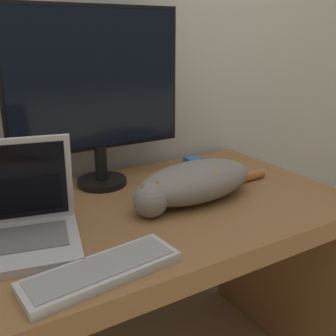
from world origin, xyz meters
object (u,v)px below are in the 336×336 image
laptop (13,225)px  external_keyboard (102,271)px  cat (193,182)px  monitor (97,90)px

laptop → external_keyboard: bearing=-47.4°
external_keyboard → cat: (0.38, 0.22, 0.05)m
cat → external_keyboard: bearing=-152.3°
laptop → external_keyboard: (0.13, -0.23, -0.04)m
external_keyboard → cat: 0.45m
external_keyboard → cat: size_ratio=0.64×
laptop → cat: size_ratio=0.64×
laptop → cat: 0.51m
external_keyboard → monitor: bearing=62.3°
monitor → external_keyboard: bearing=-111.7°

